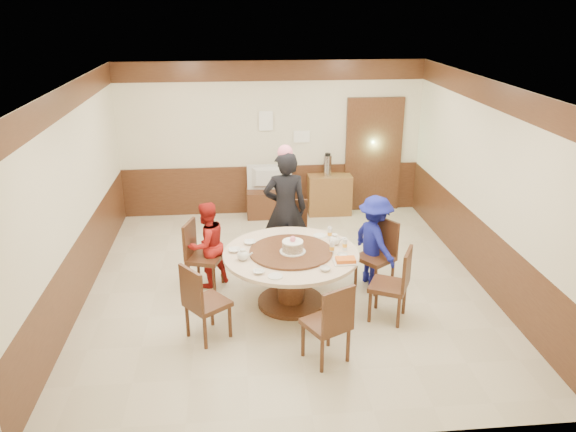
{
  "coord_description": "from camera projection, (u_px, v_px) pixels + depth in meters",
  "views": [
    {
      "loc": [
        -0.65,
        -7.03,
        3.8
      ],
      "look_at": [
        0.01,
        -0.11,
        1.1
      ],
      "focal_mm": 35.0,
      "sensor_mm": 36.0,
      "label": 1
    }
  ],
  "objects": [
    {
      "name": "saucer_far",
      "position": [
        320.0,
        236.0,
        7.71
      ],
      "size": [
        0.18,
        0.18,
        0.01
      ],
      "primitive_type": "cylinder",
      "color": "white",
      "rests_on": "banquet_table"
    },
    {
      "name": "teapot_left",
      "position": [
        243.0,
        255.0,
        6.99
      ],
      "size": [
        0.17,
        0.15,
        0.13
      ],
      "primitive_type": "ellipsoid",
      "color": "white",
      "rests_on": "banquet_table"
    },
    {
      "name": "chair_1",
      "position": [
        294.0,
        245.0,
        8.52
      ],
      "size": [
        0.48,
        0.49,
        0.97
      ],
      "rotation": [
        0.0,
        0.0,
        3.04
      ],
      "color": "#482716",
      "rests_on": "ground"
    },
    {
      "name": "bowl_3",
      "position": [
        342.0,
        255.0,
        7.08
      ],
      "size": [
        0.13,
        0.13,
        0.04
      ],
      "primitive_type": "imported",
      "color": "white",
      "rests_on": "banquet_table"
    },
    {
      "name": "bowl_4",
      "position": [
        234.0,
        250.0,
        7.23
      ],
      "size": [
        0.16,
        0.16,
        0.04
      ],
      "primitive_type": "imported",
      "color": "white",
      "rests_on": "banquet_table"
    },
    {
      "name": "saucer_near",
      "position": [
        275.0,
        276.0,
        6.58
      ],
      "size": [
        0.18,
        0.18,
        0.01
      ],
      "primitive_type": "cylinder",
      "color": "white",
      "rests_on": "banquet_table"
    },
    {
      "name": "person_standing",
      "position": [
        285.0,
        210.0,
        8.28
      ],
      "size": [
        0.66,
        0.44,
        1.78
      ],
      "primitive_type": "imported",
      "rotation": [
        0.0,
        0.0,
        3.17
      ],
      "color": "black",
      "rests_on": "ground"
    },
    {
      "name": "bowl_1",
      "position": [
        325.0,
        269.0,
        6.73
      ],
      "size": [
        0.13,
        0.13,
        0.04
      ],
      "primitive_type": "imported",
      "color": "white",
      "rests_on": "banquet_table"
    },
    {
      "name": "tv_stand",
      "position": [
        270.0,
        203.0,
        10.41
      ],
      "size": [
        0.85,
        0.45,
        0.5
      ],
      "primitive_type": "cube",
      "color": "#482716",
      "rests_on": "ground"
    },
    {
      "name": "teapot_right",
      "position": [
        335.0,
        240.0,
        7.43
      ],
      "size": [
        0.17,
        0.15,
        0.13
      ],
      "primitive_type": "ellipsoid",
      "color": "white",
      "rests_on": "banquet_table"
    },
    {
      "name": "chair_3",
      "position": [
        207.0,
        315.0,
        6.64
      ],
      "size": [
        0.62,
        0.62,
        0.97
      ],
      "rotation": [
        0.0,
        0.0,
        5.38
      ],
      "color": "#482716",
      "rests_on": "ground"
    },
    {
      "name": "birthday_cake",
      "position": [
        293.0,
        246.0,
        7.13
      ],
      "size": [
        0.33,
        0.33,
        0.22
      ],
      "color": "white",
      "rests_on": "banquet_table"
    },
    {
      "name": "room",
      "position": [
        287.0,
        214.0,
        7.58
      ],
      "size": [
        6.0,
        6.04,
        2.84
      ],
      "color": "beige",
      "rests_on": "ground"
    },
    {
      "name": "side_cabinet",
      "position": [
        329.0,
        195.0,
        10.49
      ],
      "size": [
        0.8,
        0.4,
        0.75
      ],
      "primitive_type": "cube",
      "color": "brown",
      "rests_on": "ground"
    },
    {
      "name": "chair_4",
      "position": [
        327.0,
        336.0,
        6.22
      ],
      "size": [
        0.59,
        0.6,
        0.97
      ],
      "rotation": [
        0.0,
        0.0,
        6.77
      ],
      "color": "#482716",
      "rests_on": "ground"
    },
    {
      "name": "thermos",
      "position": [
        327.0,
        166.0,
        10.28
      ],
      "size": [
        0.15,
        0.15,
        0.38
      ],
      "primitive_type": "cylinder",
      "color": "silver",
      "rests_on": "side_cabinet"
    },
    {
      "name": "bottle_2",
      "position": [
        330.0,
        233.0,
        7.61
      ],
      "size": [
        0.06,
        0.06,
        0.16
      ],
      "primitive_type": "cylinder",
      "color": "silver",
      "rests_on": "banquet_table"
    },
    {
      "name": "person_red",
      "position": [
        207.0,
        245.0,
        7.77
      ],
      "size": [
        0.76,
        0.74,
        1.23
      ],
      "primitive_type": "imported",
      "rotation": [
        0.0,
        0.0,
        3.82
      ],
      "color": "#AD1B17",
      "rests_on": "ground"
    },
    {
      "name": "notice_right",
      "position": [
        302.0,
        137.0,
        10.22
      ],
      "size": [
        0.3,
        0.0,
        0.22
      ],
      "primitive_type": "cube",
      "color": "white",
      "rests_on": "room"
    },
    {
      "name": "notice_left",
      "position": [
        266.0,
        121.0,
        10.05
      ],
      "size": [
        0.25,
        0.0,
        0.35
      ],
      "primitive_type": "cube",
      "color": "white",
      "rests_on": "room"
    },
    {
      "name": "bottle_1",
      "position": [
        345.0,
        244.0,
        7.25
      ],
      "size": [
        0.06,
        0.06,
        0.16
      ],
      "primitive_type": "cylinder",
      "color": "silver",
      "rests_on": "banquet_table"
    },
    {
      "name": "chair_5",
      "position": [
        390.0,
        297.0,
        7.04
      ],
      "size": [
        0.6,
        0.59,
        0.97
      ],
      "rotation": [
        0.0,
        0.0,
        7.38
      ],
      "color": "#482716",
      "rests_on": "ground"
    },
    {
      "name": "banquet_table",
      "position": [
        291.0,
        268.0,
        7.29
      ],
      "size": [
        1.75,
        1.75,
        0.78
      ],
      "color": "#482716",
      "rests_on": "ground"
    },
    {
      "name": "television",
      "position": [
        270.0,
        178.0,
        10.23
      ],
      "size": [
        0.83,
        0.16,
        0.47
      ],
      "primitive_type": "imported",
      "rotation": [
        0.0,
        0.0,
        3.07
      ],
      "color": "gray",
      "rests_on": "tv_stand"
    },
    {
      "name": "person_blue",
      "position": [
        375.0,
        241.0,
        7.8
      ],
      "size": [
        0.75,
        0.96,
        1.3
      ],
      "primitive_type": "imported",
      "rotation": [
        0.0,
        0.0,
        1.93
      ],
      "color": "navy",
      "rests_on": "ground"
    },
    {
      "name": "bowl_2",
      "position": [
        259.0,
        272.0,
        6.67
      ],
      "size": [
        0.14,
        0.14,
        0.03
      ],
      "primitive_type": "imported",
      "color": "white",
      "rests_on": "banquet_table"
    },
    {
      "name": "bottle_0",
      "position": [
        332.0,
        247.0,
        7.17
      ],
      "size": [
        0.06,
        0.06,
        0.16
      ],
      "primitive_type": "cylinder",
      "color": "silver",
      "rests_on": "banquet_table"
    },
    {
      "name": "bowl_0",
      "position": [
        250.0,
        242.0,
        7.46
      ],
      "size": [
        0.16,
        0.16,
        0.04
      ],
      "primitive_type": "imported",
      "color": "white",
      "rests_on": "banquet_table"
    },
    {
      "name": "shrimp_platter",
      "position": [
        346.0,
        261.0,
        6.92
      ],
      "size": [
        0.3,
        0.2,
        0.06
      ],
      "color": "white",
      "rests_on": "banquet_table"
    },
    {
      "name": "chair_2",
      "position": [
        204.0,
        267.0,
        7.81
      ],
      "size": [
        0.56,
        0.55,
        0.97
      ],
      "rotation": [
        0.0,
        0.0,
        4.41
      ],
      "color": "#482716",
      "rests_on": "ground"
    },
    {
      "name": "chair_0",
      "position": [
        376.0,
        267.0,
        7.82
      ],
      "size": [
        0.62,
        0.61,
        0.97
      ],
      "rotation": [
        0.0,
        0.0,
        2.19
      ],
      "color": "#482716",
      "rests_on": "ground"
    }
  ]
}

